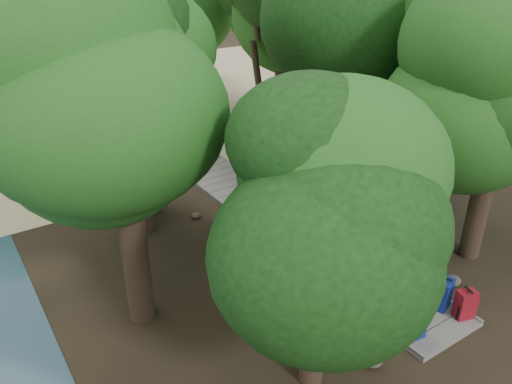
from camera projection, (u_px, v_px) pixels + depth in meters
ground at (306, 240)px, 14.29m from camera, size 120.00×120.00×0.00m
sand_beach at (115, 106)px, 26.21m from camera, size 40.00×22.00×0.02m
boardwalk at (285, 224)px, 15.01m from camera, size 2.00×12.00×0.12m
backpack_left_a at (416, 322)px, 10.43m from camera, size 0.43×0.32×0.75m
backpack_left_b at (389, 308)px, 10.95m from camera, size 0.37×0.29×0.63m
backpack_left_c at (367, 285)px, 11.52m from camera, size 0.53×0.47×0.81m
backpack_left_d at (335, 267)px, 12.43m from camera, size 0.34×0.25×0.50m
backpack_right_a at (466, 303)px, 11.00m from camera, size 0.49×0.41×0.75m
backpack_right_b at (443, 292)px, 11.29m from camera, size 0.52×0.43×0.81m
backpack_right_c at (411, 270)px, 12.21m from camera, size 0.46×0.40×0.66m
backpack_right_d at (404, 270)px, 12.29m from camera, size 0.41×0.33×0.55m
duffel_right_khaki at (382, 261)px, 12.82m from camera, size 0.37×0.54×0.36m
duffel_right_black at (365, 250)px, 13.19m from camera, size 0.73×0.86×0.46m
suitcase_on_boardwalk at (365, 283)px, 11.77m from camera, size 0.41×0.25×0.61m
lone_suitcase_on_sand at (195, 145)px, 20.14m from camera, size 0.43×0.26×0.66m
hat_brown at (391, 293)px, 10.82m from camera, size 0.41×0.41×0.12m
hat_white at (367, 271)px, 11.24m from camera, size 0.38×0.38×0.13m
kayak at (95, 145)px, 20.63m from camera, size 1.69×2.94×0.29m
sun_lounger at (233, 123)px, 22.58m from camera, size 1.44×2.18×0.67m
tree_right_a at (497, 124)px, 11.96m from camera, size 4.47×4.47×7.45m
tree_right_b at (468, 23)px, 14.02m from camera, size 6.29×6.29×11.24m
tree_right_c at (344, 46)px, 15.47m from camera, size 5.51×5.51×9.55m
tree_right_d at (375, 31)px, 17.48m from camera, size 5.33×5.33×9.78m
tree_right_e at (285, 23)px, 18.85m from camera, size 5.51×5.51×9.91m
tree_right_f at (286, 22)px, 22.77m from camera, size 4.97×4.97×8.87m
tree_left_a at (320, 238)px, 8.27m from camera, size 3.87×3.87×6.44m
tree_left_b at (121, 145)px, 9.55m from camera, size 4.60×4.60×8.29m
tree_left_c at (131, 96)px, 13.08m from camera, size 4.62×4.62×8.04m
tree_back_a at (65, 18)px, 23.02m from camera, size 5.30×5.30×9.17m
tree_back_b at (135, 17)px, 24.71m from camera, size 4.91×4.91×8.77m
tree_back_c at (196, 13)px, 26.10m from camera, size 4.91×4.91×8.84m
palm_right_a at (263, 70)px, 18.80m from camera, size 3.95×3.95×6.74m
palm_right_b at (260, 30)px, 22.83m from camera, size 4.25×4.25×8.21m
palm_right_c at (177, 42)px, 23.33m from camera, size 4.43×4.43×7.05m
palm_left_a at (51, 108)px, 15.22m from camera, size 3.92×3.92×6.24m
rock_left_a at (372, 360)px, 9.99m from camera, size 0.45×0.40×0.25m
rock_left_b at (275, 323)px, 11.01m from camera, size 0.31×0.28×0.17m
rock_left_c at (241, 245)px, 13.79m from camera, size 0.53×0.48×0.29m
rock_left_d at (196, 215)px, 15.42m from camera, size 0.29×0.27×0.16m
rock_right_a at (452, 281)px, 12.36m from camera, size 0.44×0.39×0.24m
rock_right_b at (406, 225)px, 14.82m from camera, size 0.46×0.42×0.25m
rock_right_c at (318, 194)px, 16.74m from camera, size 0.36×0.33×0.20m
shrub_left_a at (305, 301)px, 10.94m from camera, size 1.26×1.26×1.14m
shrub_left_b at (234, 229)px, 14.06m from camera, size 0.88×0.88×0.79m
shrub_left_c at (145, 197)px, 15.56m from camera, size 1.18×1.18×1.06m
shrub_right_a at (435, 239)px, 13.43m from camera, size 1.06×1.06×0.95m
shrub_right_b at (329, 173)px, 17.22m from camera, size 1.13×1.13×1.02m
shrub_right_c at (258, 158)px, 18.76m from camera, size 0.85×0.85×0.77m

